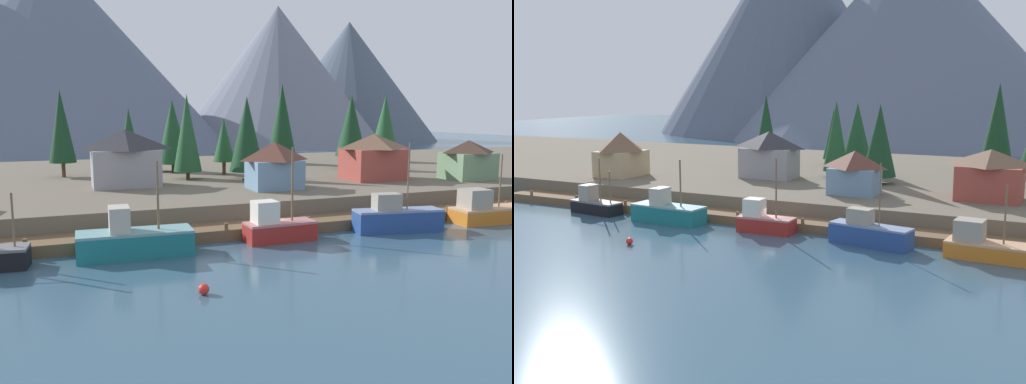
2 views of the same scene
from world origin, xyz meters
TOP-DOWN VIEW (x-y plane):
  - ground_plane at (0.00, 20.00)m, footprint 400.00×400.00m
  - dock at (0.00, 1.99)m, footprint 80.00×4.00m
  - shoreline_bank at (0.00, 32.00)m, footprint 400.00×56.00m
  - mountain_central_peak at (-17.85, 130.96)m, footprint 109.14×109.14m
  - mountain_east_peak at (58.43, 133.83)m, footprint 76.14×76.14m
  - mountain_far_ridge at (97.82, 150.78)m, footprint 73.50×73.50m
  - fishing_boat_teal at (-12.16, -1.85)m, footprint 8.92×3.41m
  - fishing_boat_red at (0.12, -1.39)m, footprint 6.25×2.53m
  - fishing_boat_blue at (12.10, -1.95)m, footprint 8.56×3.69m
  - fishing_boat_orange at (23.39, -1.87)m, footprint 8.74×3.50m
  - house_red at (20.98, 15.44)m, footprint 7.60×5.93m
  - house_grey at (-9.93, 19.98)m, footprint 8.05×4.88m
  - house_blue at (5.63, 12.16)m, footprint 6.01×4.59m
  - house_green at (32.71, 11.28)m, footprint 6.17×5.03m
  - conifer_near_left at (-7.11, 38.41)m, footprint 3.50×3.50m
  - conifer_near_right at (25.20, 28.03)m, footprint 4.80×4.80m
  - conifer_mid_left at (4.43, 27.42)m, footprint 3.06×3.06m
  - conifer_mid_right at (-16.68, 32.41)m, footprint 3.54×3.54m
  - conifer_back_left at (37.25, 36.48)m, footprint 4.94×4.94m
  - conifer_back_right at (-1.42, 33.81)m, footprint 4.80×4.80m
  - conifer_centre at (18.67, 39.61)m, footprint 4.61×4.61m
  - conifer_far_left at (-1.46, 24.56)m, footprint 3.71×3.71m
  - conifer_far_right at (5.80, 21.79)m, footprint 4.63×4.63m
  - channel_buoy at (-9.41, -12.19)m, footprint 0.70×0.70m

SIDE VIEW (x-z plane):
  - ground_plane at x=0.00m, z-range -1.00..0.00m
  - channel_buoy at x=-9.41m, z-range 0.00..0.70m
  - dock at x=0.00m, z-range -0.30..1.30m
  - fishing_boat_orange at x=23.39m, z-range -2.29..4.66m
  - shoreline_bank at x=0.00m, z-range 0.00..2.50m
  - fishing_boat_teal at x=-12.16m, z-range -2.45..4.95m
  - fishing_boat_red at x=0.12m, z-range -2.79..5.35m
  - fishing_boat_blue at x=12.10m, z-range -2.88..5.47m
  - house_green at x=32.71m, z-range 2.55..7.63m
  - house_blue at x=5.63m, z-range 2.56..7.93m
  - house_red at x=20.98m, z-range 2.56..8.49m
  - house_grey at x=-9.93m, z-range 2.58..9.28m
  - conifer_mid_left at x=4.43m, z-range 3.40..11.26m
  - conifer_near_left at x=-7.11m, z-range 3.00..12.34m
  - conifer_far_right at x=5.80m, z-range 3.01..13.74m
  - conifer_back_right at x=-1.42m, z-range 3.11..13.67m
  - conifer_far_left at x=-1.46m, z-range 3.00..14.05m
  - conifer_back_left at x=37.25m, z-range 3.11..14.92m
  - conifer_near_right at x=25.20m, z-range 3.49..14.77m
  - conifer_mid_right at x=-16.68m, z-range 3.47..15.15m
  - conifer_centre at x=18.67m, z-range 3.47..17.07m
  - mountain_far_ridge at x=97.82m, z-range 0.00..48.48m
  - mountain_east_peak at x=58.43m, z-range 0.00..48.91m
  - mountain_central_peak at x=-17.85m, z-range 0.00..59.78m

